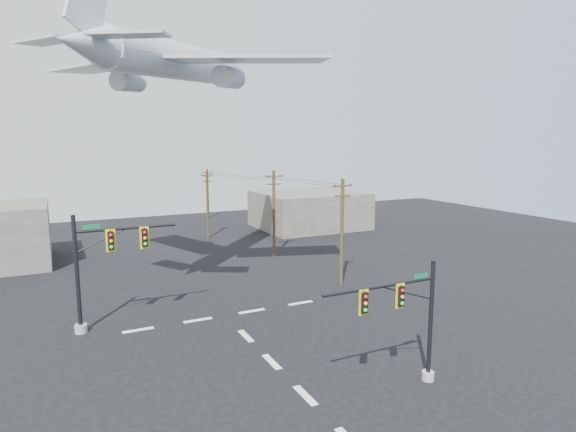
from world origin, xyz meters
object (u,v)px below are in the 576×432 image
utility_pole_c (207,203)px  utility_pole_d (208,192)px  utility_pole_a (342,230)px  signal_mast_far (100,269)px  utility_pole_b (274,212)px  signal_mast_near (410,321)px  airliner (178,62)px

utility_pole_c → utility_pole_d: 15.80m
utility_pole_a → signal_mast_far: bearing=-179.2°
utility_pole_a → utility_pole_c: bearing=96.7°
utility_pole_a → utility_pole_d: (0.22, 39.54, -0.68)m
utility_pole_c → utility_pole_a: bearing=-102.2°
utility_pole_b → signal_mast_near: bearing=-82.5°
signal_mast_near → utility_pole_b: (5.31, 27.94, 1.35)m
utility_pole_a → utility_pole_d: bearing=86.2°
airliner → signal_mast_near: bearing=-121.0°
signal_mast_near → signal_mast_far: signal_mast_far is taller
utility_pole_b → utility_pole_c: bearing=123.7°
utility_pole_a → utility_pole_c: utility_pole_a is taller
utility_pole_d → signal_mast_near: bearing=-76.3°
signal_mast_far → utility_pole_b: utility_pole_b is taller
utility_pole_b → utility_pole_d: size_ratio=1.17×
signal_mast_near → signal_mast_far: size_ratio=0.87×
utility_pole_a → airliner: 18.93m
utility_pole_b → utility_pole_a: bearing=-67.2°
signal_mast_near → utility_pole_d: size_ratio=0.86×
signal_mast_near → utility_pole_a: 17.30m
signal_mast_near → utility_pole_a: utility_pole_a is taller
utility_pole_a → airliner: (-12.15, 5.14, 13.57)m
utility_pole_a → utility_pole_d: utility_pole_a is taller
utility_pole_b → utility_pole_d: 27.72m
utility_pole_b → airliner: airliner is taller
utility_pole_d → airliner: bearing=-89.4°
utility_pole_d → signal_mast_far: bearing=-95.1°
signal_mast_near → utility_pole_d: bearing=83.4°
signal_mast_near → utility_pole_c: bearing=87.4°
signal_mast_near → utility_pole_d: (6.45, 55.63, 0.64)m
airliner → utility_pole_b: bearing=-15.7°
utility_pole_b → utility_pole_d: utility_pole_b is taller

